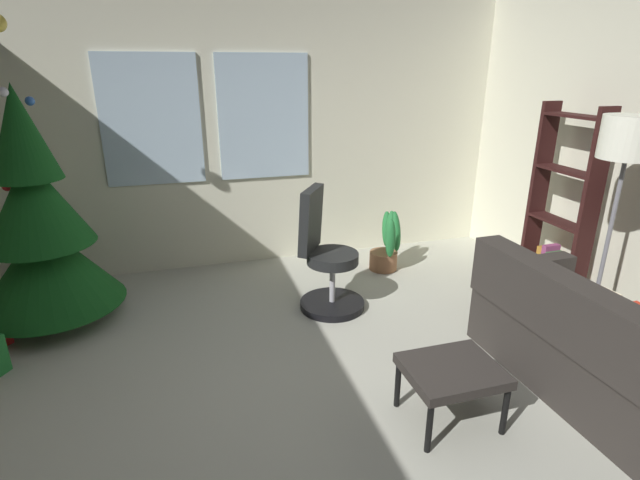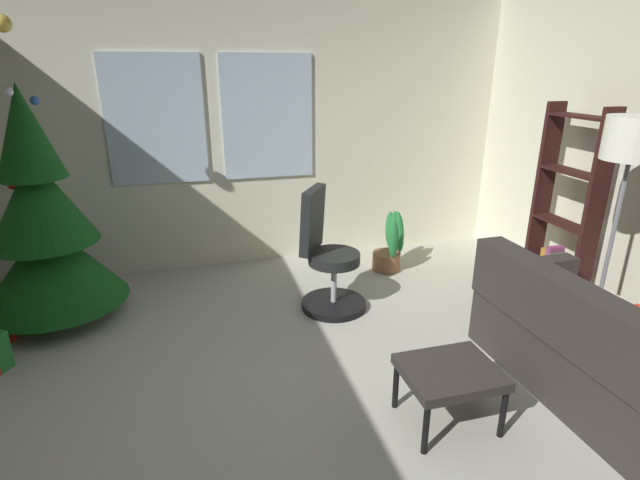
% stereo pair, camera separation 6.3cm
% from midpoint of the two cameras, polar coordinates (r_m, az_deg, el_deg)
% --- Properties ---
extents(ground_plane, '(5.30, 5.12, 0.10)m').
position_cam_midpoint_polar(ground_plane, '(3.17, 1.19, -20.34)').
color(ground_plane, '#ACAD9D').
extents(wall_back_with_windows, '(5.30, 0.12, 2.75)m').
position_cam_midpoint_polar(wall_back_with_windows, '(5.01, -7.63, 12.71)').
color(wall_back_with_windows, beige).
rests_on(wall_back_with_windows, ground_plane).
extents(footstool, '(0.54, 0.45, 0.37)m').
position_cam_midpoint_polar(footstool, '(2.98, 15.70, -15.12)').
color(footstool, '#2D2925').
rests_on(footstool, ground_plane).
extents(holiday_tree, '(1.10, 1.10, 2.33)m').
position_cam_midpoint_polar(holiday_tree, '(4.35, -29.42, 1.11)').
color(holiday_tree, '#4C331E').
rests_on(holiday_tree, ground_plane).
extents(office_chair, '(0.59, 0.58, 1.06)m').
position_cam_midpoint_polar(office_chair, '(4.11, 1.31, -2.75)').
color(office_chair, black).
rests_on(office_chair, ground_plane).
extents(bookshelf, '(0.18, 0.64, 1.71)m').
position_cam_midpoint_polar(bookshelf, '(4.69, 27.34, 2.50)').
color(bookshelf, black).
rests_on(bookshelf, ground_plane).
extents(floor_lamp, '(0.36, 0.36, 1.70)m').
position_cam_midpoint_polar(floor_lamp, '(3.77, 33.22, 8.29)').
color(floor_lamp, slate).
rests_on(floor_lamp, ground_plane).
extents(potted_plant, '(0.33, 0.46, 0.61)m').
position_cam_midpoint_polar(potted_plant, '(5.00, 8.66, -0.78)').
color(potted_plant, '#946242').
rests_on(potted_plant, ground_plane).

